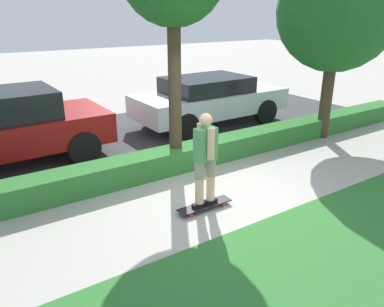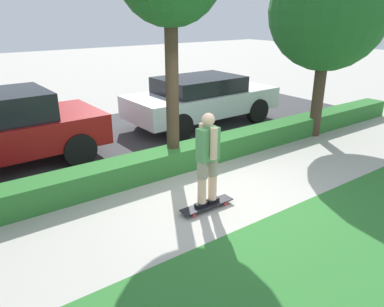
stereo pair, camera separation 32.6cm
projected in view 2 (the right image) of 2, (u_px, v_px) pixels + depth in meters
ground_plane at (218, 199)px, 6.86m from camera, size 60.00×60.00×0.00m
grass_lawn_strip at (375, 291)px, 4.59m from camera, size 16.15×4.00×0.01m
street_asphalt at (118, 139)px, 10.03m from camera, size 16.15×5.00×0.01m
hedge_row at (171, 160)px, 7.98m from camera, size 16.15×0.60×0.49m
skateboard at (207, 205)px, 6.48m from camera, size 1.01×0.24×0.09m
skater_person at (208, 158)px, 6.16m from camera, size 0.49×0.42×1.63m
tree_far at (328, 11)px, 9.26m from camera, size 2.95×2.95×4.70m
parked_car_front at (3, 129)px, 8.02m from camera, size 4.11×2.04×1.64m
parked_car_middle at (202, 98)px, 11.13m from camera, size 4.65×1.99×1.44m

